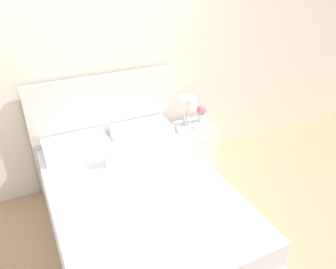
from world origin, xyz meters
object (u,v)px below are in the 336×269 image
Objects in this scene: nightstand at (193,145)px; table_lamp at (187,105)px; bed at (137,205)px; teacup at (196,126)px; flower_vase at (202,112)px.

table_lamp is (-0.05, 0.09, 0.52)m from nightstand.
table_lamp is at bearing 40.69° from bed.
bed is at bearing -145.85° from teacup.
bed is at bearing -144.65° from flower_vase.
bed is at bearing -139.31° from table_lamp.
teacup is (1.04, 0.71, 0.26)m from bed.
flower_vase reaches higher than teacup.
bed is 1.39m from table_lamp.
nightstand is 0.53m from table_lamp.
teacup is at bearing -137.18° from flower_vase.
flower_vase is at bearing 35.35° from bed.
teacup is (0.05, -0.14, -0.23)m from table_lamp.
nightstand is at bearing -151.64° from flower_vase.
teacup is at bearing -87.06° from nightstand.
bed is 1.29m from nightstand.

